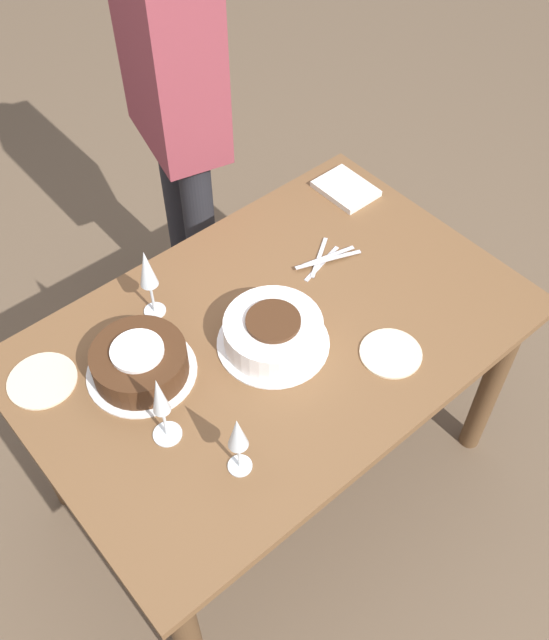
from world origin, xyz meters
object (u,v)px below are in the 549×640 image
Objects in this scene: wine_glass_far at (160,400)px; wine_glass_near at (238,436)px; cake_front_chocolate at (140,362)px; person_cutting at (173,84)px; cake_center_white at (273,333)px; wine_glass_extra at (147,272)px.

wine_glass_near is at bearing 113.81° from wine_glass_far.
person_cutting is at bearing -132.13° from cake_front_chocolate.
wine_glass_far is (0.38, 0.05, 0.10)m from cake_center_white.
cake_center_white is 0.36m from wine_glass_extra.
wine_glass_extra is 0.14× the size of person_cutting.
wine_glass_near is 0.87× the size of wine_glass_extra.
cake_front_chocolate is at bearing -106.24° from wine_glass_far.
wine_glass_extra reaches higher than cake_center_white.
wine_glass_far is 0.40m from wine_glass_extra.
cake_front_chocolate is 0.94m from person_cutting.
person_cutting is at bearing -127.51° from wine_glass_far.
wine_glass_far reaches higher than cake_center_white.
wine_glass_near is (0.30, 0.23, 0.10)m from cake_center_white.
cake_center_white is 0.91m from person_cutting.
wine_glass_far is at bearing -23.51° from person_cutting.
cake_front_chocolate is 1.25× the size of wine_glass_far.
cake_center_white is 0.39m from wine_glass_near.
cake_center_white is 1.31× the size of wine_glass_extra.
person_cutting reaches higher than wine_glass_near.
cake_center_white is at bearing 155.13° from cake_front_chocolate.
wine_glass_far is 0.14× the size of person_cutting.
wine_glass_far is 0.99× the size of wine_glass_extra.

